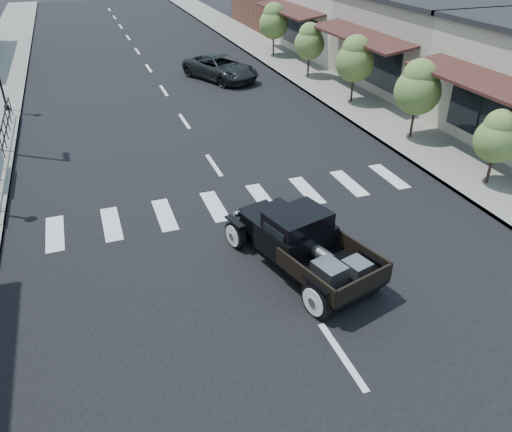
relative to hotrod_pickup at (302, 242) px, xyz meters
name	(u,v)px	position (x,y,z in m)	size (l,w,h in m)	color
ground	(287,274)	(-0.45, -0.11, -0.80)	(120.00, 120.00, 0.00)	black
road	(171,102)	(-0.45, 14.89, -0.79)	(14.00, 80.00, 0.02)	black
road_markings	(195,137)	(-0.45, 9.89, -0.80)	(12.00, 60.00, 0.06)	silver
sidewalk_right	(324,85)	(8.05, 14.89, -0.73)	(3.00, 80.00, 0.15)	gray
storefront_mid	(454,42)	(14.55, 12.89, 1.45)	(10.00, 9.00, 4.50)	#ADA391
storefront_far	(367,16)	(14.55, 21.89, 1.45)	(10.00, 9.00, 4.50)	#BAB19D
railing	(2,145)	(-7.75, 9.89, -0.15)	(0.08, 10.00, 1.00)	black
banner	(1,172)	(-7.67, 7.89, -0.35)	(0.04, 2.20, 0.60)	silver
small_tree_a	(495,149)	(7.85, 2.15, 0.58)	(1.48, 1.48, 2.46)	#587335
small_tree_b	(416,101)	(7.85, 6.58, 0.87)	(1.83, 1.83, 3.04)	#587335
small_tree_c	(354,70)	(7.85, 11.56, 0.87)	(1.83, 1.83, 3.05)	#587335
small_tree_d	(309,50)	(7.85, 16.64, 0.75)	(1.68, 1.68, 2.81)	#587335
small_tree_e	(274,30)	(7.85, 22.10, 0.92)	(1.89, 1.89, 3.15)	#587335
hotrod_pickup	(302,242)	(0.00, 0.00, 0.00)	(2.16, 4.63, 1.61)	black
second_car	(221,68)	(3.04, 17.97, -0.14)	(2.22, 4.81, 1.34)	black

